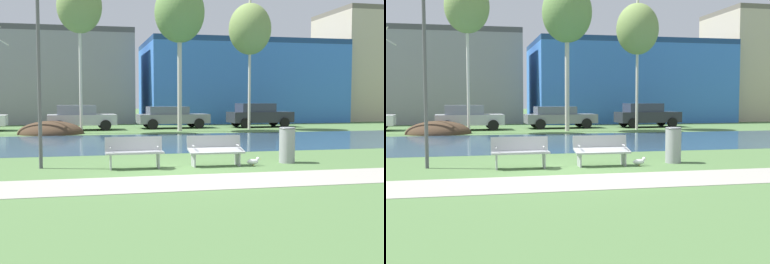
# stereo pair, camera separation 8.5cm
# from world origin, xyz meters

# --- Properties ---
(ground_plane) EXTENTS (120.00, 120.00, 0.00)m
(ground_plane) POSITION_xyz_m (0.00, 10.00, 0.00)
(ground_plane) COLOR #4C703D
(paved_path_strip) EXTENTS (60.00, 2.08, 0.01)m
(paved_path_strip) POSITION_xyz_m (0.00, -1.74, 0.01)
(paved_path_strip) COLOR #9E998E
(paved_path_strip) RESTS_ON ground
(river_band) EXTENTS (80.00, 8.91, 0.01)m
(river_band) POSITION_xyz_m (0.00, 8.41, 0.00)
(river_band) COLOR #33516B
(river_band) RESTS_ON ground
(soil_mound) EXTENTS (3.50, 3.23, 1.40)m
(soil_mound) POSITION_xyz_m (-4.32, 14.45, 0.00)
(soil_mound) COLOR #423021
(soil_mound) RESTS_ON ground
(bench_left) EXTENTS (1.60, 0.57, 0.87)m
(bench_left) POSITION_xyz_m (-1.17, 0.75, 0.47)
(bench_left) COLOR #9EA0A3
(bench_left) RESTS_ON ground
(bench_right) EXTENTS (1.60, 0.57, 0.87)m
(bench_right) POSITION_xyz_m (1.17, 0.75, 0.47)
(bench_right) COLOR #9EA0A3
(bench_right) RESTS_ON ground
(trash_bin) EXTENTS (0.50, 0.50, 1.07)m
(trash_bin) POSITION_xyz_m (3.46, 0.93, 0.55)
(trash_bin) COLOR gray
(trash_bin) RESTS_ON ground
(seagull) EXTENTS (0.42, 0.16, 0.25)m
(seagull) POSITION_xyz_m (2.23, 0.49, 0.13)
(seagull) COLOR white
(seagull) RESTS_ON ground
(streetlamp) EXTENTS (0.32, 0.32, 5.14)m
(streetlamp) POSITION_xyz_m (-3.70, 1.31, 3.45)
(streetlamp) COLOR #4C4C51
(streetlamp) RESTS_ON ground
(birch_left) EXTENTS (2.41, 2.41, 8.81)m
(birch_left) POSITION_xyz_m (-2.71, 14.42, 6.84)
(birch_left) COLOR beige
(birch_left) RESTS_ON ground
(birch_center_left) EXTENTS (2.88, 2.88, 8.77)m
(birch_center_left) POSITION_xyz_m (2.88, 14.92, 6.79)
(birch_center_left) COLOR #BCB7A8
(birch_center_left) RESTS_ON ground
(birch_center) EXTENTS (2.56, 2.56, 7.80)m
(birch_center) POSITION_xyz_m (7.30, 15.36, 6.06)
(birch_center) COLOR beige
(birch_center) RESTS_ON ground
(parked_sedan_second_silver) EXTENTS (4.10, 2.28, 1.50)m
(parked_sedan_second_silver) POSITION_xyz_m (-2.79, 17.07, 0.79)
(parked_sedan_second_silver) COLOR #B2B5BC
(parked_sedan_second_silver) RESTS_ON ground
(parked_hatch_third_grey) EXTENTS (4.59, 2.18, 1.39)m
(parked_hatch_third_grey) POSITION_xyz_m (2.89, 17.72, 0.74)
(parked_hatch_third_grey) COLOR slate
(parked_hatch_third_grey) RESTS_ON ground
(parked_wagon_fourth_dark) EXTENTS (4.25, 2.13, 1.57)m
(parked_wagon_fourth_dark) POSITION_xyz_m (8.73, 17.57, 0.82)
(parked_wagon_fourth_dark) COLOR #282B30
(parked_wagon_fourth_dark) RESTS_ON ground
(building_grey_warehouse) EXTENTS (17.83, 6.06, 7.11)m
(building_grey_warehouse) POSITION_xyz_m (-7.77, 26.16, 3.55)
(building_grey_warehouse) COLOR gray
(building_grey_warehouse) RESTS_ON ground
(building_blue_store) EXTENTS (15.39, 9.61, 6.43)m
(building_blue_store) POSITION_xyz_m (9.94, 26.01, 3.22)
(building_blue_store) COLOR #3870C6
(building_blue_store) RESTS_ON ground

